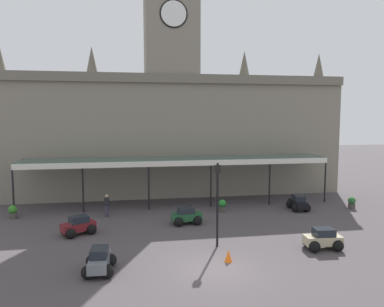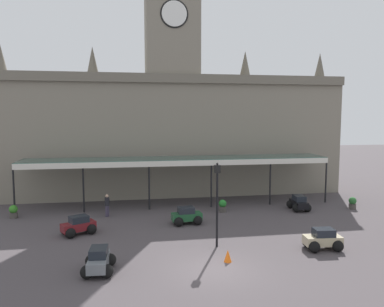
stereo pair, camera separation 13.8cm
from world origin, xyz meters
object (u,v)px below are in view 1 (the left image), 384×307
(car_maroon_sedan, at_px, (78,227))
(car_beige_sedan, at_px, (323,240))
(car_green_sedan, at_px, (186,217))
(planter_near_kerb, at_px, (13,212))
(planter_forecourt_centre, at_px, (352,203))
(victorian_lamppost, at_px, (217,195))
(traffic_cone, at_px, (228,256))
(planter_by_canopy, at_px, (222,206))
(car_black_sedan, at_px, (298,204))
(pedestrian_beside_cars, at_px, (107,205))
(car_grey_sedan, at_px, (99,262))

(car_maroon_sedan, distance_m, car_beige_sedan, 14.72)
(car_green_sedan, distance_m, planter_near_kerb, 12.79)
(car_maroon_sedan, distance_m, planter_forecourt_centre, 21.10)
(victorian_lamppost, xyz_separation_m, traffic_cone, (0.04, -2.27, -2.70))
(victorian_lamppost, xyz_separation_m, planter_by_canopy, (2.23, 7.49, -2.53))
(car_maroon_sedan, height_order, car_black_sedan, same)
(car_black_sedan, bearing_deg, pedestrian_beside_cars, 177.96)
(car_green_sedan, relative_size, pedestrian_beside_cars, 1.27)
(pedestrian_beside_cars, bearing_deg, car_green_sedan, -27.23)
(pedestrian_beside_cars, height_order, planter_by_canopy, pedestrian_beside_cars)
(car_beige_sedan, xyz_separation_m, planter_forecourt_centre, (7.02, 8.06, -0.01))
(car_maroon_sedan, distance_m, planter_by_canopy, 11.05)
(victorian_lamppost, height_order, planter_near_kerb, victorian_lamppost)
(car_green_sedan, xyz_separation_m, planter_near_kerb, (-12.29, 3.56, -0.01))
(car_black_sedan, bearing_deg, victorian_lamppost, -139.86)
(car_green_sedan, height_order, planter_near_kerb, car_green_sedan)
(car_black_sedan, height_order, car_green_sedan, same)
(car_beige_sedan, bearing_deg, car_maroon_sedan, 160.20)
(car_green_sedan, relative_size, traffic_cone, 3.39)
(car_maroon_sedan, bearing_deg, planter_forecourt_centre, 8.38)
(car_grey_sedan, relative_size, pedestrian_beside_cars, 1.26)
(victorian_lamppost, height_order, planter_forecourt_centre, victorian_lamppost)
(car_beige_sedan, distance_m, car_grey_sedan, 12.17)
(planter_by_canopy, bearing_deg, car_black_sedan, -4.27)
(car_black_sedan, height_order, traffic_cone, car_black_sedan)
(planter_forecourt_centre, relative_size, planter_by_canopy, 1.00)
(car_maroon_sedan, bearing_deg, planter_by_canopy, 20.70)
(car_maroon_sedan, height_order, car_grey_sedan, same)
(car_grey_sedan, relative_size, traffic_cone, 3.34)
(car_black_sedan, relative_size, car_green_sedan, 0.99)
(car_green_sedan, distance_m, planter_by_canopy, 4.28)
(car_beige_sedan, xyz_separation_m, victorian_lamppost, (-5.75, 1.40, 2.51))
(car_maroon_sedan, xyz_separation_m, pedestrian_beside_cars, (1.54, 3.98, 0.41))
(car_black_sedan, distance_m, car_green_sedan, 9.66)
(car_grey_sedan, distance_m, planter_forecourt_centre, 21.21)
(car_black_sedan, distance_m, planter_forecourt_centre, 4.44)
(car_maroon_sedan, xyz_separation_m, victorian_lamppost, (8.10, -3.58, 2.51))
(traffic_cone, bearing_deg, car_black_sedan, 48.26)
(car_black_sedan, xyz_separation_m, car_grey_sedan, (-14.71, -9.51, 0.00))
(car_grey_sedan, height_order, planter_by_canopy, car_grey_sedan)
(victorian_lamppost, bearing_deg, planter_by_canopy, 73.42)
(planter_by_canopy, bearing_deg, car_grey_sedan, -130.80)
(car_maroon_sedan, relative_size, victorian_lamppost, 0.46)
(car_black_sedan, bearing_deg, car_grey_sedan, -147.11)
(planter_near_kerb, bearing_deg, pedestrian_beside_cars, -6.04)
(traffic_cone, xyz_separation_m, planter_near_kerb, (-13.36, 10.55, 0.18))
(victorian_lamppost, bearing_deg, car_black_sedan, 40.14)
(pedestrian_beside_cars, bearing_deg, car_grey_sedan, -88.90)
(car_grey_sedan, distance_m, planter_by_canopy, 13.17)
(victorian_lamppost, distance_m, traffic_cone, 3.53)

